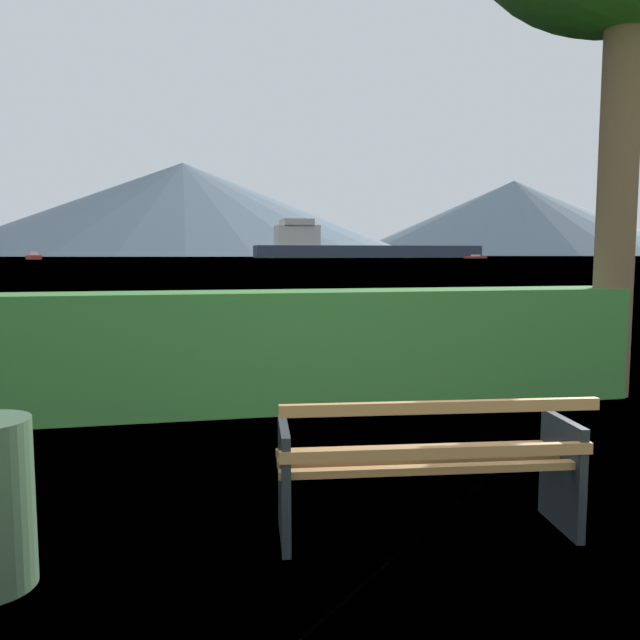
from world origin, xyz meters
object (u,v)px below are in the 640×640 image
at_px(cargo_ship_large, 351,247).
at_px(fishing_boat_near, 34,257).
at_px(sailboat_mid, 476,257).
at_px(park_bench, 428,466).

height_order(cargo_ship_large, fishing_boat_near, cargo_ship_large).
xyz_separation_m(cargo_ship_large, sailboat_mid, (35.57, -36.60, -3.66)).
distance_m(cargo_ship_large, sailboat_mid, 51.17).
bearing_deg(sailboat_mid, park_bench, -115.34).
relative_size(cargo_ship_large, sailboat_mid, 11.08).
xyz_separation_m(park_bench, cargo_ship_large, (63.77, 246.37, 3.71)).
bearing_deg(cargo_ship_large, park_bench, -104.51).
height_order(park_bench, sailboat_mid, sailboat_mid).
relative_size(park_bench, sailboat_mid, 0.22).
bearing_deg(fishing_boat_near, cargo_ship_large, 26.32).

